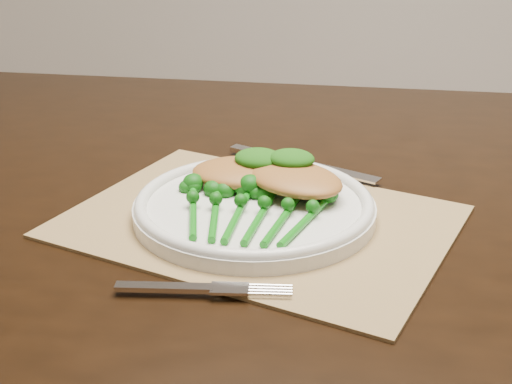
% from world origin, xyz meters
% --- Properties ---
extents(placemat, '(0.45, 0.37, 0.00)m').
position_xyz_m(placemat, '(-0.12, -0.10, 0.75)').
color(placemat, '#94764B').
rests_on(placemat, dining_table).
extents(dinner_plate, '(0.26, 0.26, 0.02)m').
position_xyz_m(dinner_plate, '(-0.13, -0.10, 0.77)').
color(dinner_plate, silver).
rests_on(dinner_plate, placemat).
extents(knife, '(0.21, 0.09, 0.01)m').
position_xyz_m(knife, '(-0.13, 0.07, 0.76)').
color(knife, silver).
rests_on(knife, placemat).
extents(fork, '(0.16, 0.05, 0.00)m').
position_xyz_m(fork, '(-0.12, -0.26, 0.76)').
color(fork, silver).
rests_on(fork, placemat).
extents(chicken_fillet_left, '(0.14, 0.11, 0.03)m').
position_xyz_m(chicken_fillet_left, '(-0.15, -0.04, 0.78)').
color(chicken_fillet_left, '#A66B30').
rests_on(chicken_fillet_left, dinner_plate).
extents(chicken_fillet_right, '(0.15, 0.14, 0.02)m').
position_xyz_m(chicken_fillet_right, '(-0.10, -0.06, 0.79)').
color(chicken_fillet_right, '#A66B30').
rests_on(chicken_fillet_right, dinner_plate).
extents(pesto_dollop_left, '(0.06, 0.05, 0.02)m').
position_xyz_m(pesto_dollop_left, '(-0.14, -0.03, 0.80)').
color(pesto_dollop_left, '#0F4109').
rests_on(pesto_dollop_left, chicken_fillet_left).
extents(pesto_dollop_right, '(0.05, 0.04, 0.02)m').
position_xyz_m(pesto_dollop_right, '(-0.10, -0.04, 0.80)').
color(pesto_dollop_right, '#0F4109').
rests_on(pesto_dollop_right, chicken_fillet_right).
extents(broccolini_bundle, '(0.15, 0.17, 0.04)m').
position_xyz_m(broccolini_bundle, '(-0.13, -0.14, 0.77)').
color(broccolini_bundle, '#0D680E').
rests_on(broccolini_bundle, dinner_plate).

